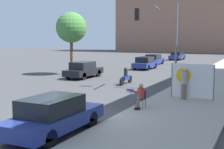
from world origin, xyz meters
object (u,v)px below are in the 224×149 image
jogger_on_sidewalk (184,83)px  car_on_road_far_lane (177,56)px  parked_car_curbside (54,115)px  car_on_road_nearest (83,70)px  traffic_light_pole (161,31)px  street_tree_near_curb (71,28)px  seated_protester (140,95)px  car_on_road_distant (154,59)px  motorcycle_on_road (126,77)px  car_on_road_midblock (145,63)px  protest_banner (192,81)px

jogger_on_sidewalk → car_on_road_far_lane: (-8.72, 33.27, -0.36)m
parked_car_curbside → car_on_road_nearest: bearing=117.2°
traffic_light_pole → street_tree_near_curb: (-10.23, 4.36, 0.50)m
seated_protester → parked_car_curbside: bearing=-102.0°
traffic_light_pole → street_tree_near_curb: 11.13m
traffic_light_pole → parked_car_curbside: bearing=-91.9°
car_on_road_distant → motorcycle_on_road: bearing=-78.3°
car_on_road_distant → street_tree_near_curb: (-3.48, -14.56, 3.82)m
seated_protester → jogger_on_sidewalk: jogger_on_sidewalk is taller
car_on_road_distant → car_on_road_far_lane: bearing=86.9°
car_on_road_nearest → car_on_road_distant: bearing=85.9°
seated_protester → car_on_road_far_lane: 37.08m
car_on_road_midblock → motorcycle_on_road: car_on_road_midblock is taller
car_on_road_midblock → car_on_road_far_lane: bearing=91.8°
car_on_road_midblock → car_on_road_distant: (-1.11, 6.45, -0.02)m
seated_protester → protest_banner: bearing=66.6°
car_on_road_distant → car_on_road_midblock: bearing=-80.3°
parked_car_curbside → car_on_road_distant: (-6.34, 30.81, -0.02)m
traffic_light_pole → car_on_road_far_lane: traffic_light_pole is taller
parked_car_curbside → motorcycle_on_road: bearing=101.5°
parked_car_curbside → protest_banner: bearing=67.7°
protest_banner → car_on_road_distant: protest_banner is taller
jogger_on_sidewalk → car_on_road_nearest: bearing=-52.3°
car_on_road_midblock → motorcycle_on_road: (2.66, -11.68, -0.16)m
jogger_on_sidewalk → car_on_road_nearest: jogger_on_sidewalk is taller
parked_car_curbside → car_on_road_far_lane: (-5.77, 41.21, -0.01)m
parked_car_curbside → car_on_road_nearest: 16.38m
car_on_road_distant → car_on_road_far_lane: size_ratio=0.92×
seated_protester → motorcycle_on_road: size_ratio=0.54×
parked_car_curbside → car_on_road_midblock: 24.91m
protest_banner → car_on_road_far_lane: (-9.11, 33.07, -0.48)m
protest_banner → traffic_light_pole: (-2.93, 3.74, 2.83)m
traffic_light_pole → car_on_road_far_lane: (-6.18, 29.33, -3.31)m
car_on_road_far_lane → protest_banner: bearing=-74.6°
seated_protester → car_on_road_distant: (-7.87, 25.95, -0.09)m
parked_car_curbside → motorcycle_on_road: parked_car_curbside is taller
traffic_light_pole → parked_car_curbside: size_ratio=1.30×
motorcycle_on_road → car_on_road_nearest: bearing=159.0°
seated_protester → parked_car_curbside: size_ratio=0.27×
protest_banner → motorcycle_on_road: bearing=142.5°
car_on_road_midblock → protest_banner: bearing=-62.1°
motorcycle_on_road → street_tree_near_curb: street_tree_near_curb is taller
seated_protester → motorcycle_on_road: 8.83m
motorcycle_on_road → street_tree_near_curb: (-7.25, 3.57, 3.97)m
protest_banner → street_tree_near_curb: street_tree_near_curb is taller
motorcycle_on_road → seated_protester: bearing=-62.3°
parked_car_curbside → car_on_road_far_lane: 41.61m
parked_car_curbside → jogger_on_sidewalk: bearing=69.6°
car_on_road_nearest → car_on_road_midblock: car_on_road_nearest is taller
jogger_on_sidewalk → car_on_road_distant: bearing=-87.8°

